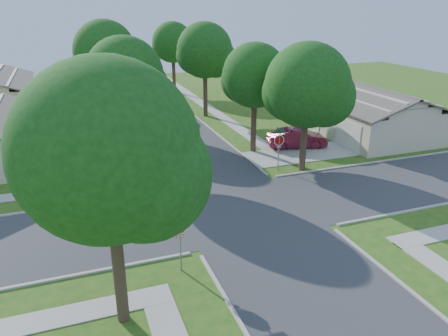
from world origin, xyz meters
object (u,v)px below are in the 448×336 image
object	(u,v)px
tree_e_far	(173,44)
tree_ne_corner	(308,89)
tree_e_near	(255,78)
house_ne_near	(360,114)
stop_sign_ne	(279,142)
tree_w_mid	(106,54)
tree_sw_corner	(110,159)
car_curb_east	(176,112)
car_curb_west	(117,76)
tree_w_far	(95,51)
tree_e_mid	(205,53)
house_ne_far	(272,82)
stop_sign_sw	(180,229)
tree_w_near	(126,79)
car_driveway	(297,138)

from	to	relation	value
tree_e_far	tree_ne_corner	distance (m)	29.85
tree_e_near	house_ne_near	size ratio (longest dim) A/B	0.61
stop_sign_ne	tree_w_mid	xyz separation A→B (m)	(-9.34, 16.31, 4.46)
tree_e_near	tree_ne_corner	xyz separation A→B (m)	(1.61, -4.80, -0.05)
house_ne_near	tree_e_near	bearing A→B (deg)	-169.96
tree_sw_corner	car_curb_east	world-z (taller)	tree_sw_corner
car_curb_east	tree_sw_corner	bearing A→B (deg)	-108.91
tree_e_far	tree_sw_corner	size ratio (longest dim) A/B	0.91
car_curb_west	tree_w_far	bearing A→B (deg)	80.16
car_curb_east	car_curb_west	xyz separation A→B (m)	(-2.63, 24.55, -0.09)
tree_e_mid	house_ne_far	xyz separation A→B (m)	(11.23, 7.99, -4.74)
tree_ne_corner	tree_sw_corner	bearing A→B (deg)	-140.93
tree_w_far	tree_sw_corner	xyz separation A→B (m)	(-2.78, -41.00, 0.76)
tree_ne_corner	house_ne_far	size ratio (longest dim) A/B	0.64
stop_sign_sw	house_ne_near	world-z (taller)	house_ne_near
stop_sign_sw	car_curb_west	world-z (taller)	stop_sign_sw
car_curb_west	tree_e_near	bearing A→B (deg)	107.21
tree_e_far	tree_w_near	distance (m)	26.71
car_curb_west	tree_w_near	bearing A→B (deg)	92.30
car_curb_east	car_curb_west	world-z (taller)	car_curb_east
stop_sign_sw	tree_e_far	xyz separation A→B (m)	(9.45, 38.71, 3.95)
house_ne_far	tree_w_mid	bearing A→B (deg)	-158.83
tree_e_mid	tree_e_far	xyz separation A→B (m)	(-0.00, 13.00, -0.27)
tree_sw_corner	house_ne_near	world-z (taller)	tree_sw_corner
car_curb_east	tree_ne_corner	bearing A→B (deg)	-73.92
tree_e_far	tree_w_mid	size ratio (longest dim) A/B	0.91
tree_e_mid	house_ne_far	bearing A→B (deg)	35.42
stop_sign_ne	car_curb_west	bearing A→B (deg)	98.36
car_driveway	car_curb_west	world-z (taller)	car_driveway
stop_sign_ne	tree_e_far	distance (m)	29.57
tree_w_far	tree_sw_corner	size ratio (longest dim) A/B	0.84
tree_w_near	car_driveway	size ratio (longest dim) A/B	1.92
tree_w_mid	tree_e_mid	bearing A→B (deg)	-0.00
tree_w_mid	tree_sw_corner	world-z (taller)	tree_w_mid
stop_sign_sw	tree_e_mid	xyz separation A→B (m)	(9.46, 25.71, 4.22)
stop_sign_ne	tree_sw_corner	world-z (taller)	tree_sw_corner
tree_w_far	car_driveway	size ratio (longest dim) A/B	1.72
tree_e_near	tree_w_mid	bearing A→B (deg)	128.05
tree_w_near	tree_w_far	distance (m)	25.01
tree_w_near	car_curb_east	distance (m)	13.90
car_driveway	tree_sw_corner	bearing A→B (deg)	147.95
tree_w_far	stop_sign_sw	bearing A→B (deg)	-90.07
tree_e_near	tree_w_mid	xyz separation A→B (m)	(-9.39, 12.00, 0.85)
tree_w_near	house_ne_far	world-z (taller)	tree_w_near
stop_sign_ne	tree_w_mid	bearing A→B (deg)	119.80
house_ne_far	tree_sw_corner	bearing A→B (deg)	-123.06
car_driveway	house_ne_near	bearing A→B (deg)	-60.18
tree_w_mid	car_curb_west	bearing A→B (deg)	81.80
tree_sw_corner	car_curb_west	bearing A→B (deg)	83.14
tree_e_mid	tree_e_far	size ratio (longest dim) A/B	1.06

